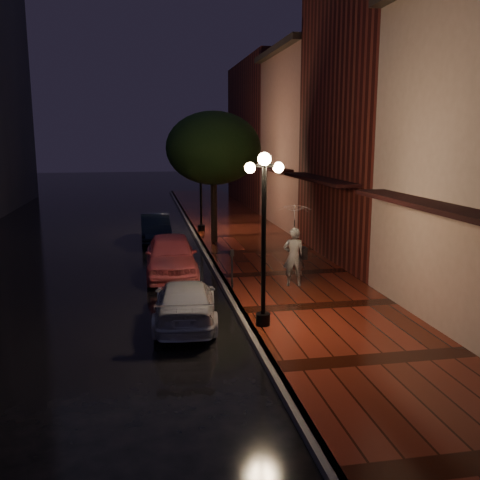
{
  "coord_description": "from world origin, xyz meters",
  "views": [
    {
      "loc": [
        -2.55,
        -17.53,
        4.81
      ],
      "look_at": [
        0.66,
        -0.11,
        1.4
      ],
      "focal_mm": 40.0,
      "sensor_mm": 36.0,
      "label": 1
    }
  ],
  "objects_px": {
    "street_tree": "(214,150)",
    "woman_with_umbrella": "(294,232)",
    "navy_car": "(155,228)",
    "pink_car": "(171,255)",
    "streetlamp_near": "(264,229)",
    "silver_car": "(185,302)",
    "parking_meter": "(232,265)",
    "streetlamp_far": "(201,183)"
  },
  "relations": [
    {
      "from": "street_tree",
      "to": "woman_with_umbrella",
      "type": "height_order",
      "value": "street_tree"
    },
    {
      "from": "navy_car",
      "to": "pink_car",
      "type": "bearing_deg",
      "value": -87.68
    },
    {
      "from": "streetlamp_near",
      "to": "navy_car",
      "type": "relative_size",
      "value": 1.13
    },
    {
      "from": "navy_car",
      "to": "silver_car",
      "type": "height_order",
      "value": "navy_car"
    },
    {
      "from": "silver_car",
      "to": "woman_with_umbrella",
      "type": "relative_size",
      "value": 1.5
    },
    {
      "from": "street_tree",
      "to": "navy_car",
      "type": "xyz_separation_m",
      "value": [
        -2.58,
        1.6,
        -3.62
      ]
    },
    {
      "from": "street_tree",
      "to": "silver_car",
      "type": "relative_size",
      "value": 1.47
    },
    {
      "from": "street_tree",
      "to": "pink_car",
      "type": "bearing_deg",
      "value": -113.7
    },
    {
      "from": "navy_car",
      "to": "silver_car",
      "type": "relative_size",
      "value": 0.97
    },
    {
      "from": "pink_car",
      "to": "parking_meter",
      "type": "distance_m",
      "value": 3.0
    },
    {
      "from": "woman_with_umbrella",
      "to": "parking_meter",
      "type": "bearing_deg",
      "value": 11.19
    },
    {
      "from": "streetlamp_far",
      "to": "silver_car",
      "type": "xyz_separation_m",
      "value": [
        -1.88,
        -13.08,
        -2.03
      ]
    },
    {
      "from": "street_tree",
      "to": "silver_car",
      "type": "height_order",
      "value": "street_tree"
    },
    {
      "from": "navy_car",
      "to": "woman_with_umbrella",
      "type": "height_order",
      "value": "woman_with_umbrella"
    },
    {
      "from": "navy_car",
      "to": "woman_with_umbrella",
      "type": "relative_size",
      "value": 1.45
    },
    {
      "from": "streetlamp_far",
      "to": "parking_meter",
      "type": "relative_size",
      "value": 3.54
    },
    {
      "from": "silver_car",
      "to": "navy_car",
      "type": "bearing_deg",
      "value": -82.67
    },
    {
      "from": "silver_car",
      "to": "streetlamp_near",
      "type": "bearing_deg",
      "value": 159.17
    },
    {
      "from": "pink_car",
      "to": "woman_with_umbrella",
      "type": "distance_m",
      "value": 4.65
    },
    {
      "from": "navy_car",
      "to": "woman_with_umbrella",
      "type": "bearing_deg",
      "value": -66.69
    },
    {
      "from": "woman_with_umbrella",
      "to": "navy_car",
      "type": "bearing_deg",
      "value": -52.02
    },
    {
      "from": "streetlamp_near",
      "to": "pink_car",
      "type": "relative_size",
      "value": 1.0
    },
    {
      "from": "pink_car",
      "to": "woman_with_umbrella",
      "type": "relative_size",
      "value": 1.65
    },
    {
      "from": "woman_with_umbrella",
      "to": "streetlamp_far",
      "type": "bearing_deg",
      "value": -66.56
    },
    {
      "from": "woman_with_umbrella",
      "to": "parking_meter",
      "type": "xyz_separation_m",
      "value": [
        -1.98,
        0.09,
        -1.0
      ]
    },
    {
      "from": "streetlamp_near",
      "to": "woman_with_umbrella",
      "type": "xyz_separation_m",
      "value": [
        1.78,
        3.41,
        -0.71
      ]
    },
    {
      "from": "streetlamp_far",
      "to": "pink_car",
      "type": "distance_m",
      "value": 8.52
    },
    {
      "from": "streetlamp_near",
      "to": "streetlamp_far",
      "type": "distance_m",
      "value": 14.0
    },
    {
      "from": "streetlamp_near",
      "to": "silver_car",
      "type": "distance_m",
      "value": 2.91
    },
    {
      "from": "streetlamp_far",
      "to": "woman_with_umbrella",
      "type": "bearing_deg",
      "value": -80.47
    },
    {
      "from": "streetlamp_far",
      "to": "silver_car",
      "type": "height_order",
      "value": "streetlamp_far"
    },
    {
      "from": "streetlamp_near",
      "to": "streetlamp_far",
      "type": "bearing_deg",
      "value": 90.0
    },
    {
      "from": "streetlamp_far",
      "to": "street_tree",
      "type": "xyz_separation_m",
      "value": [
        0.26,
        -3.01,
        1.64
      ]
    },
    {
      "from": "streetlamp_near",
      "to": "silver_car",
      "type": "bearing_deg",
      "value": 154.03
    },
    {
      "from": "street_tree",
      "to": "streetlamp_far",
      "type": "bearing_deg",
      "value": 94.91
    },
    {
      "from": "silver_car",
      "to": "woman_with_umbrella",
      "type": "bearing_deg",
      "value": -140.57
    },
    {
      "from": "streetlamp_far",
      "to": "silver_car",
      "type": "bearing_deg",
      "value": -98.17
    },
    {
      "from": "streetlamp_near",
      "to": "silver_car",
      "type": "height_order",
      "value": "streetlamp_near"
    },
    {
      "from": "street_tree",
      "to": "parking_meter",
      "type": "bearing_deg",
      "value": -93.5
    },
    {
      "from": "streetlamp_far",
      "to": "navy_car",
      "type": "xyz_separation_m",
      "value": [
        -2.33,
        -1.41,
        -1.97
      ]
    },
    {
      "from": "streetlamp_far",
      "to": "woman_with_umbrella",
      "type": "height_order",
      "value": "streetlamp_far"
    },
    {
      "from": "pink_car",
      "to": "street_tree",
      "type": "bearing_deg",
      "value": 67.42
    }
  ]
}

